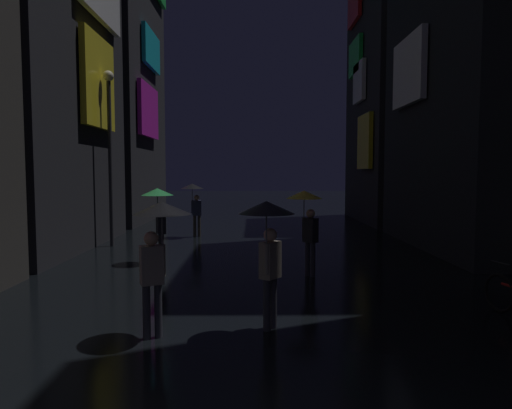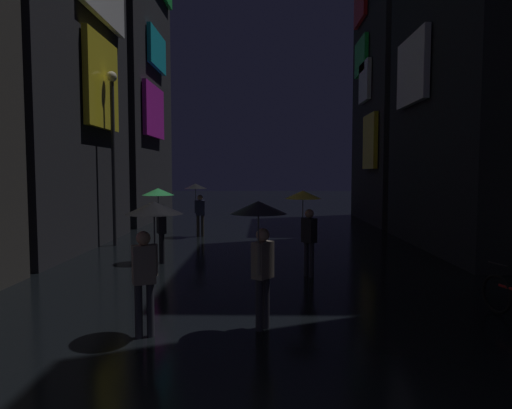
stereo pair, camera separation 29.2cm
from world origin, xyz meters
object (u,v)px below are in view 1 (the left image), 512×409
Objects in this scene: pedestrian_midstreet_centre_black at (194,195)px; streetlamp_left_far at (110,139)px; pedestrian_foreground_left_black at (159,231)px; pedestrian_foreground_right_yellow at (306,209)px; pedestrian_far_right_black at (268,229)px; pedestrian_near_crossing_green at (158,204)px.

streetlamp_left_far is (-2.57, -2.24, 2.05)m from pedestrian_midstreet_centre_black.
pedestrian_foreground_right_yellow is at bearing 56.52° from pedestrian_foreground_left_black.
pedestrian_far_right_black is at bearing -58.99° from streetlamp_left_far.
pedestrian_far_right_black is 4.13m from pedestrian_foreground_right_yellow.
pedestrian_foreground_left_black is (-1.69, -0.20, 0.00)m from pedestrian_far_right_black.
pedestrian_midstreet_centre_black is (-2.59, 10.81, 0.00)m from pedestrian_far_right_black.
pedestrian_foreground_left_black is at bearing -78.26° from pedestrian_near_crossing_green.
pedestrian_foreground_left_black is (0.89, -11.01, 0.00)m from pedestrian_midstreet_centre_black.
pedestrian_near_crossing_green is 0.35× the size of streetlamp_left_far.
pedestrian_foreground_right_yellow is at bearing -61.77° from pedestrian_midstreet_centre_black.
pedestrian_midstreet_centre_black is 3.98m from streetlamp_left_far.
pedestrian_near_crossing_green is at bearing -93.43° from pedestrian_midstreet_centre_black.
pedestrian_midstreet_centre_black is 11.05m from pedestrian_foreground_left_black.
pedestrian_foreground_left_black is at bearing -173.37° from pedestrian_far_right_black.
pedestrian_midstreet_centre_black is at bearing 41.14° from streetlamp_left_far.
pedestrian_midstreet_centre_black is at bearing 118.23° from pedestrian_foreground_right_yellow.
pedestrian_far_right_black is at bearing 6.63° from pedestrian_foreground_left_black.
pedestrian_midstreet_centre_black and pedestrian_near_crossing_green have the same top height.
pedestrian_midstreet_centre_black and pedestrian_foreground_left_black have the same top height.
pedestrian_foreground_left_black and pedestrian_near_crossing_green have the same top height.
pedestrian_near_crossing_green is 4.29m from pedestrian_foreground_right_yellow.
pedestrian_far_right_black is 11.12m from pedestrian_midstreet_centre_black.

